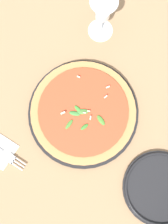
{
  "coord_description": "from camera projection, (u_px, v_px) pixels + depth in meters",
  "views": [
    {
      "loc": [
        0.07,
        -0.13,
        0.76
      ],
      "look_at": [
        0.0,
        -0.02,
        0.03
      ],
      "focal_mm": 42.0,
      "sensor_mm": 36.0,
      "label": 1
    }
  ],
  "objects": [
    {
      "name": "ground_plane",
      "position": [
        87.0,
        108.0,
        0.77
      ],
      "size": [
        6.0,
        6.0,
        0.0
      ],
      "primitive_type": "plane",
      "color": "#9E7A56"
    },
    {
      "name": "pizza_arugula_main",
      "position": [
        84.0,
        113.0,
        0.75
      ],
      "size": [
        0.32,
        0.32,
        0.05
      ],
      "color": "black",
      "rests_on": "ground_plane"
    },
    {
      "name": "wine_glass",
      "position": [
        103.0,
        11.0,
        0.71
      ],
      "size": [
        0.08,
        0.08,
        0.15
      ],
      "color": "white",
      "rests_on": "ground_plane"
    },
    {
      "name": "side_plate_white",
      "position": [
        160.0,
        188.0,
        0.72
      ],
      "size": [
        0.21,
        0.21,
        0.02
      ],
      "color": "black",
      "rests_on": "ground_plane"
    }
  ]
}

